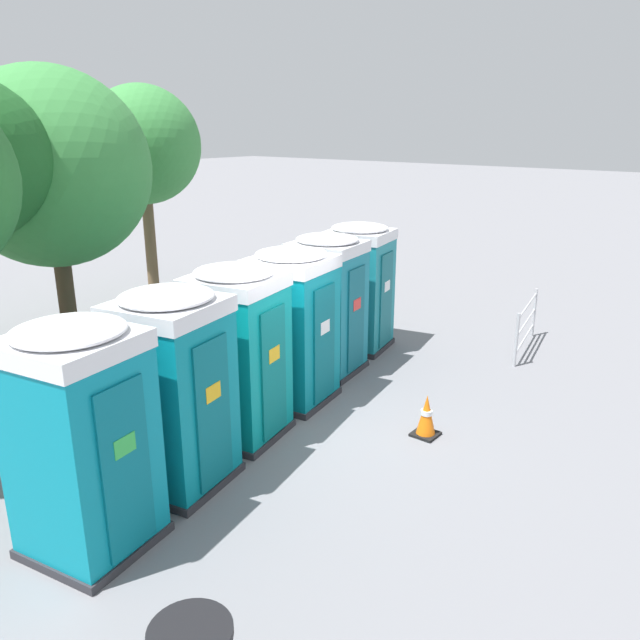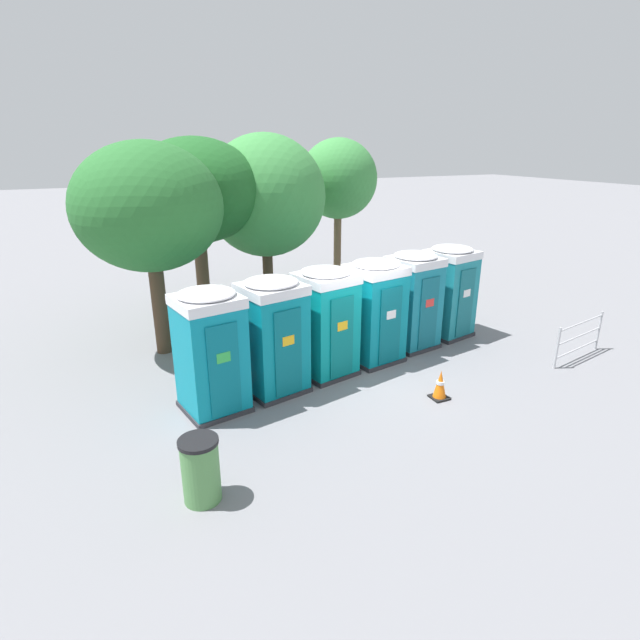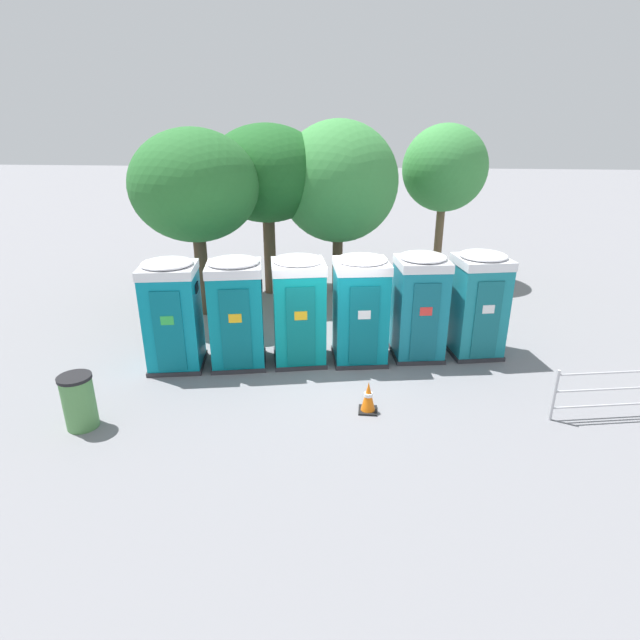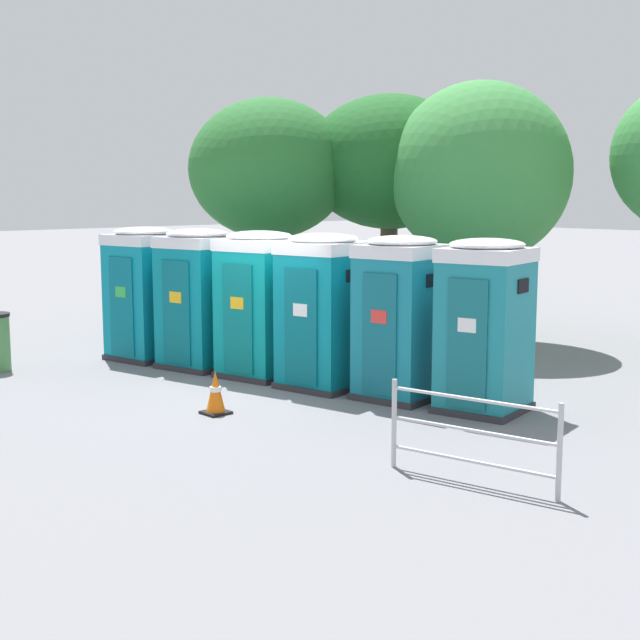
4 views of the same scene
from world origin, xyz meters
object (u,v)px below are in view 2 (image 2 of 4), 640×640
at_px(street_tree_2, 338,180).
at_px(portapotty_5, 449,291).
at_px(street_tree_0, 196,192).
at_px(portapotty_1, 273,335).
at_px(portapotty_0, 211,351).
at_px(trash_can, 201,470).
at_px(portapotty_2, 326,322).
at_px(portapotty_3, 374,311).
at_px(street_tree_1, 265,196).
at_px(street_tree_3, 149,208).
at_px(traffic_cone, 440,385).
at_px(portapotty_4, 413,300).
at_px(event_barrier, 579,337).

bearing_deg(street_tree_2, portapotty_5, -88.27).
bearing_deg(street_tree_0, portapotty_1, -86.65).
relative_size(portapotty_0, street_tree_0, 0.48).
bearing_deg(trash_can, street_tree_0, 77.14).
bearing_deg(portapotty_0, portapotty_1, 11.33).
distance_m(portapotty_2, street_tree_2, 8.73).
distance_m(portapotty_1, portapotty_3, 2.84).
bearing_deg(street_tree_1, street_tree_2, 28.52).
relative_size(portapotty_3, portapotty_5, 1.00).
distance_m(street_tree_3, traffic_cone, 7.82).
height_order(street_tree_0, traffic_cone, street_tree_0).
bearing_deg(portapotty_3, street_tree_2, 70.19).
xyz_separation_m(portapotty_2, portapotty_4, (2.78, 0.57, 0.00)).
height_order(portapotty_2, street_tree_3, street_tree_3).
distance_m(portapotty_4, street_tree_1, 5.84).
bearing_deg(trash_can, street_tree_2, 54.38).
bearing_deg(street_tree_2, portapotty_4, -100.02).
relative_size(trash_can, traffic_cone, 1.63).
height_order(portapotty_0, portapotty_2, same).
xyz_separation_m(portapotty_0, street_tree_2, (6.75, 7.92, 2.57)).
bearing_deg(street_tree_1, portapotty_1, -108.10).
bearing_deg(portapotty_1, traffic_cone, -31.14).
distance_m(portapotty_0, traffic_cone, 4.80).
bearing_deg(street_tree_1, traffic_cone, -81.28).
bearing_deg(trash_can, portapotty_4, 30.81).
bearing_deg(street_tree_2, portapotty_3, -109.81).
height_order(portapotty_0, event_barrier, portapotty_0).
bearing_deg(street_tree_3, traffic_cone, -45.75).
bearing_deg(portapotty_2, street_tree_3, 138.30).
relative_size(portapotty_4, street_tree_0, 0.48).
height_order(portapotty_2, portapotty_4, same).
bearing_deg(portapotty_4, portapotty_5, 11.63).
xyz_separation_m(portapotty_0, portapotty_4, (5.56, 1.16, 0.00)).
distance_m(street_tree_0, street_tree_1, 2.24).
relative_size(portapotty_5, street_tree_0, 0.48).
height_order(portapotty_5, traffic_cone, portapotty_5).
bearing_deg(portapotty_0, portapotty_5, 11.74).
relative_size(street_tree_1, traffic_cone, 8.51).
bearing_deg(street_tree_3, street_tree_2, 31.43).
distance_m(street_tree_0, trash_can, 9.13).
xyz_separation_m(portapotty_3, street_tree_3, (-4.67, 2.70, 2.39)).
height_order(portapotty_2, event_barrier, portapotty_2).
relative_size(street_tree_0, traffic_cone, 8.31).
bearing_deg(street_tree_1, trash_can, -115.25).
distance_m(portapotty_1, portapotty_5, 5.67).
height_order(street_tree_3, traffic_cone, street_tree_3).
distance_m(street_tree_0, street_tree_2, 6.11).
height_order(portapotty_4, street_tree_1, street_tree_1).
relative_size(portapotty_3, portapotty_4, 1.00).
height_order(portapotty_3, street_tree_0, street_tree_0).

